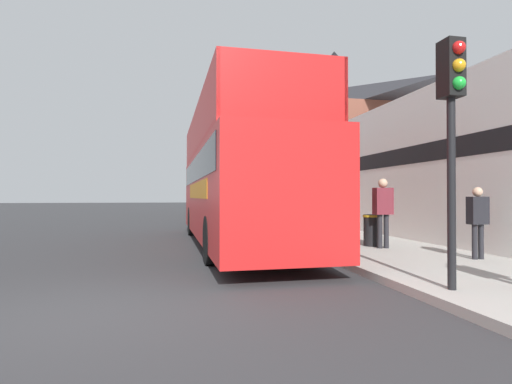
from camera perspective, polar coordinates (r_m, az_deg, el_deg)
The scene contains 12 objects.
ground_plane at distance 26.54m, azimuth -14.07°, elevation -3.86°, with size 144.00×144.00×0.00m, color #333335.
sidewalk at distance 24.13m, azimuth 1.23°, elevation -4.03°, with size 3.77×108.00×0.14m.
pub_white_frontage at distance 14.72m, azimuth 32.59°, elevation 2.87°, with size 6.01×12.83×4.75m.
brick_terrace_rear at distance 30.42m, azimuth 8.16°, elevation 5.40°, with size 6.00×21.33×9.38m.
tour_bus at distance 12.42m, azimuth -3.06°, elevation 0.88°, with size 2.66×11.43×4.12m.
parked_car_ahead_of_bus at distance 21.53m, azimuth -5.42°, elevation -2.89°, with size 1.86×4.20×1.37m.
pedestrian_second at distance 9.95m, azimuth 29.10°, elevation -2.98°, with size 0.41×0.23×1.57m.
pedestrian_third at distance 11.04m, azimuth 17.68°, elevation -1.94°, with size 0.48×0.26×1.84m.
traffic_signal at distance 6.64m, azimuth 26.22°, elevation 10.95°, with size 0.28×0.42×3.67m.
lamp_post_nearest at distance 10.69m, azimuth 11.13°, elevation 10.89°, with size 0.35×0.35×5.13m.
lamp_post_second at distance 19.10m, azimuth 0.40°, elevation 5.95°, with size 0.35×0.35×5.22m.
litter_bin at distance 11.49m, azimuth 16.20°, elevation -5.12°, with size 0.48×0.48×0.87m.
Camera 1 is at (1.10, -5.48, 1.51)m, focal length 28.00 mm.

